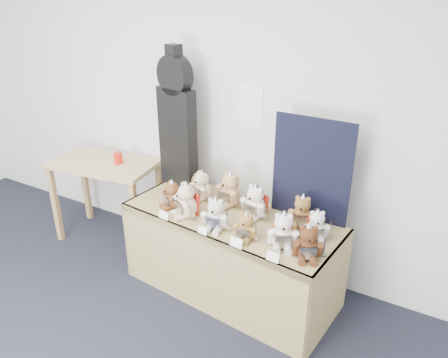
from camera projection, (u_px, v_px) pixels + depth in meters
The scene contains 22 objects.
room_shell at pixel (251, 104), 3.46m from camera, with size 6.00×6.00×6.00m.
display_table at pixel (226, 237), 3.36m from camera, with size 1.75×0.86×0.70m.
side_table at pixel (105, 174), 4.11m from camera, with size 1.04×0.68×0.81m.
guitar_case at pixel (177, 121), 3.60m from camera, with size 0.38×0.18×1.20m.
navy_board at pixel (311, 170), 3.16m from camera, with size 0.59×0.02×0.79m, color black.
red_cup at pixel (118, 158), 4.00m from camera, with size 0.08×0.08×0.11m, color red.
teddy_front_far_left at pixel (172, 196), 3.43m from camera, with size 0.20×0.21×0.25m.
teddy_front_left at pixel (186, 201), 3.30m from camera, with size 0.24×0.25×0.30m.
teddy_front_centre at pixel (216, 215), 3.13m from camera, with size 0.23×0.20×0.28m.
teddy_front_right at pixel (246, 227), 3.01m from camera, with size 0.19×0.16×0.23m.
teddy_front_far_right at pixel (283, 232), 2.92m from camera, with size 0.24×0.23×0.29m.
teddy_front_end at pixel (308, 243), 2.80m from camera, with size 0.23×0.22×0.27m.
teddy_back_left at pixel (201, 187), 3.57m from camera, with size 0.22×0.21×0.27m.
teddy_back_centre_left at pixel (230, 190), 3.46m from camera, with size 0.26×0.25×0.32m.
teddy_back_centre_right at pixel (255, 203), 3.28m from camera, with size 0.24×0.22×0.30m.
teddy_back_right at pixel (302, 212), 3.17m from camera, with size 0.23×0.20×0.27m.
teddy_back_end at pixel (317, 226), 3.02m from camera, with size 0.20×0.20×0.25m.
teddy_back_far_left at pixel (197, 185), 3.64m from camera, with size 0.17×0.17×0.21m.
entry_card_a at pixel (164, 215), 3.29m from camera, with size 0.09×0.00×0.06m, color white.
entry_card_b at pixel (203, 230), 3.09m from camera, with size 0.08×0.00×0.06m, color white.
entry_card_c at pixel (236, 243), 2.94m from camera, with size 0.10×0.00×0.07m, color white.
entry_card_d at pixel (273, 257), 2.79m from camera, with size 0.09×0.00×0.06m, color white.
Camera 1 is at (2.04, -0.55, 2.36)m, focal length 35.00 mm.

